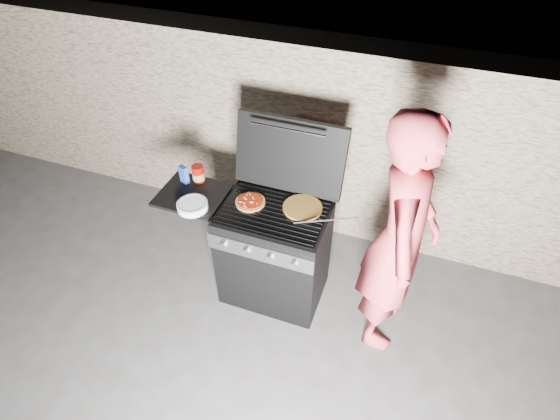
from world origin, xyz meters
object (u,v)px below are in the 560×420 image
(pizza_topped, at_px, (250,201))
(person, at_px, (400,240))
(gas_grill, at_px, (245,247))
(sauce_jar, at_px, (198,174))

(pizza_topped, relative_size, person, 0.12)
(gas_grill, xyz_separation_m, pizza_topped, (0.05, 0.04, 0.47))
(gas_grill, distance_m, person, 1.26)
(pizza_topped, height_order, sauce_jar, sauce_jar)
(gas_grill, bearing_deg, person, -1.14)
(gas_grill, bearing_deg, pizza_topped, 40.17)
(gas_grill, relative_size, person, 0.70)
(pizza_topped, height_order, person, person)
(sauce_jar, relative_size, person, 0.07)
(pizza_topped, distance_m, sauce_jar, 0.51)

